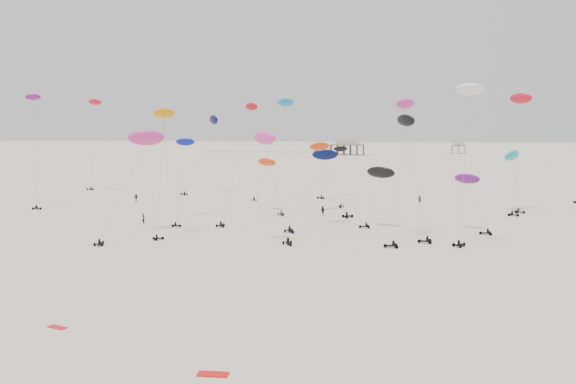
% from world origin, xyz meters
% --- Properties ---
extents(ground_plane, '(900.00, 900.00, 0.00)m').
position_xyz_m(ground_plane, '(0.00, 200.00, 0.00)').
color(ground_plane, beige).
extents(pavilion_main, '(21.00, 13.00, 9.80)m').
position_xyz_m(pavilion_main, '(-10.00, 350.00, 4.22)').
color(pavilion_main, brown).
rests_on(pavilion_main, ground).
extents(pavilion_small, '(9.00, 7.00, 8.00)m').
position_xyz_m(pavilion_small, '(60.00, 380.00, 3.49)').
color(pavilion_small, brown).
rests_on(pavilion_small, ground).
extents(pier_fence, '(80.20, 0.20, 1.50)m').
position_xyz_m(pier_fence, '(-62.00, 350.00, 0.77)').
color(pier_fence, black).
rests_on(pier_fence, ground).
extents(rig_0, '(8.09, 13.72, 15.96)m').
position_xyz_m(rig_0, '(3.25, 98.69, 9.40)').
color(rig_0, black).
rests_on(rig_0, ground).
extents(rig_1, '(4.82, 16.27, 24.03)m').
position_xyz_m(rig_1, '(-11.45, 101.75, 12.94)').
color(rig_1, black).
rests_on(rig_1, ground).
extents(rig_2, '(7.04, 9.03, 13.34)m').
position_xyz_m(rig_2, '(2.25, 139.02, 7.84)').
color(rig_2, black).
rests_on(rig_2, ground).
extents(rig_3, '(8.91, 16.52, 18.27)m').
position_xyz_m(rig_3, '(0.88, 130.68, 8.45)').
color(rig_3, black).
rests_on(rig_3, ground).
extents(rig_4, '(8.17, 11.22, 12.64)m').
position_xyz_m(rig_4, '(-8.51, 114.01, 7.93)').
color(rig_4, black).
rests_on(rig_4, ground).
extents(rig_5, '(10.58, 13.65, 16.84)m').
position_xyz_m(rig_5, '(3.18, 114.71, 9.83)').
color(rig_5, black).
rests_on(rig_5, ground).
extents(rig_6, '(8.00, 7.23, 16.88)m').
position_xyz_m(rig_6, '(-2.12, 83.74, 12.69)').
color(rig_6, black).
rests_on(rig_6, ground).
extents(rig_7, '(5.84, 14.85, 18.76)m').
position_xyz_m(rig_7, '(-22.82, 102.52, 11.11)').
color(rig_7, black).
rests_on(rig_7, ground).
extents(rig_8, '(8.20, 17.06, 26.17)m').
position_xyz_m(rig_8, '(-11.22, 139.54, 19.37)').
color(rig_8, black).
rests_on(rig_8, ground).
extents(rig_9, '(4.86, 16.33, 23.88)m').
position_xyz_m(rig_9, '(17.44, 90.43, 13.70)').
color(rig_9, black).
rests_on(rig_9, ground).
extents(rig_10, '(6.32, 5.67, 10.71)m').
position_xyz_m(rig_10, '(13.93, 99.26, 8.15)').
color(rig_10, black).
rests_on(rig_10, ground).
extents(rig_11, '(5.18, 6.20, 24.36)m').
position_xyz_m(rig_11, '(-58.30, 108.87, 13.08)').
color(rig_11, black).
rests_on(rig_11, ground).
extents(rig_12, '(5.98, 8.25, 10.08)m').
position_xyz_m(rig_12, '(29.35, 98.50, 6.62)').
color(rig_12, black).
rests_on(rig_12, ground).
extents(rig_13, '(6.27, 9.33, 19.39)m').
position_xyz_m(rig_13, '(18.95, 90.30, 13.57)').
color(rig_13, black).
rests_on(rig_13, ground).
extents(rig_14, '(6.33, 14.18, 24.95)m').
position_xyz_m(rig_14, '(41.77, 123.60, 19.02)').
color(rig_14, black).
rests_on(rig_14, ground).
extents(rig_15, '(6.37, 17.21, 19.77)m').
position_xyz_m(rig_15, '(-24.65, 88.32, 13.82)').
color(rig_15, black).
rests_on(rig_15, ground).
extents(rig_16, '(4.97, 8.48, 23.92)m').
position_xyz_m(rig_16, '(26.94, 88.07, 16.89)').
color(rig_16, black).
rests_on(rig_16, ground).
extents(rig_17, '(8.51, 13.74, 21.44)m').
position_xyz_m(rig_17, '(-31.11, 144.64, 17.00)').
color(rig_17, black).
rests_on(rig_17, ground).
extents(rig_18, '(4.77, 4.08, 25.05)m').
position_xyz_m(rig_18, '(-63.91, 143.73, 19.28)').
color(rig_18, black).
rests_on(rig_18, ground).
extents(rig_20, '(4.02, 9.47, 20.40)m').
position_xyz_m(rig_20, '(-19.93, 86.00, 15.19)').
color(rig_20, black).
rests_on(rig_20, ground).
extents(rig_21, '(5.33, 9.34, 12.78)m').
position_xyz_m(rig_21, '(40.93, 123.71, 9.89)').
color(rig_21, black).
rests_on(rig_21, ground).
extents(spectator_0, '(0.93, 0.95, 2.17)m').
position_xyz_m(spectator_0, '(-27.29, 93.95, 0.00)').
color(spectator_0, black).
rests_on(spectator_0, ground).
extents(spectator_1, '(1.21, 1.01, 2.14)m').
position_xyz_m(spectator_1, '(3.08, 109.36, 0.00)').
color(spectator_1, black).
rests_on(spectator_1, ground).
extents(spectator_2, '(1.37, 0.78, 2.28)m').
position_xyz_m(spectator_2, '(-41.76, 121.51, 0.00)').
color(spectator_2, black).
rests_on(spectator_2, ground).
extents(spectator_3, '(0.82, 0.58, 2.20)m').
position_xyz_m(spectator_3, '(22.66, 130.40, 0.00)').
color(spectator_3, black).
rests_on(spectator_3, ground).
extents(grounded_kite_a, '(2.26, 1.05, 0.08)m').
position_xyz_m(grounded_kite_a, '(3.81, 37.26, 0.00)').
color(grounded_kite_a, red).
rests_on(grounded_kite_a, ground).
extents(grounded_kite_b, '(1.92, 1.17, 0.07)m').
position_xyz_m(grounded_kite_b, '(-12.30, 43.77, 0.00)').
color(grounded_kite_b, red).
rests_on(grounded_kite_b, ground).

